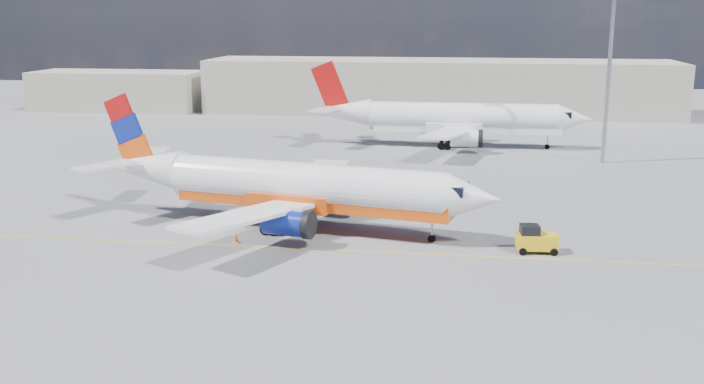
# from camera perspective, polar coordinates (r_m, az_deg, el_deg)

# --- Properties ---
(ground) EXTENTS (240.00, 240.00, 0.00)m
(ground) POSITION_cam_1_polar(r_m,az_deg,el_deg) (48.39, -3.07, -5.24)
(ground) COLOR slate
(ground) RESTS_ON ground
(taxi_line) EXTENTS (70.00, 0.15, 0.01)m
(taxi_line) POSITION_cam_1_polar(r_m,az_deg,el_deg) (51.19, -2.42, -4.19)
(taxi_line) COLOR yellow
(taxi_line) RESTS_ON ground
(terminal_main) EXTENTS (70.00, 14.00, 8.00)m
(terminal_main) POSITION_cam_1_polar(r_m,az_deg,el_deg) (120.64, 6.28, 7.62)
(terminal_main) COLOR #B3AC9A
(terminal_main) RESTS_ON ground
(terminal_annex) EXTENTS (26.00, 10.00, 6.00)m
(terminal_annex) POSITION_cam_1_polar(r_m,az_deg,el_deg) (129.53, -16.65, 7.08)
(terminal_annex) COLOR #B3AC9A
(terminal_annex) RESTS_ON ground
(main_jet) EXTENTS (30.62, 23.60, 9.24)m
(main_jet) POSITION_cam_1_polar(r_m,az_deg,el_deg) (55.45, -4.26, 0.41)
(main_jet) COLOR white
(main_jet) RESTS_ON ground
(second_jet) EXTENTS (31.87, 25.24, 9.67)m
(second_jet) POSITION_cam_1_polar(r_m,az_deg,el_deg) (90.30, 7.41, 5.31)
(second_jet) COLOR white
(second_jet) RESTS_ON ground
(gse_tug) EXTENTS (2.67, 1.80, 1.82)m
(gse_tug) POSITION_cam_1_polar(r_m,az_deg,el_deg) (51.68, 13.21, -3.38)
(gse_tug) COLOR black
(gse_tug) RESTS_ON ground
(traffic_cone) EXTENTS (0.43, 0.43, 0.60)m
(traffic_cone) POSITION_cam_1_polar(r_m,az_deg,el_deg) (53.13, -8.45, -3.36)
(traffic_cone) COLOR white
(traffic_cone) RESTS_ON ground
(floodlight_mast) EXTENTS (1.45, 1.45, 19.81)m
(floodlight_mast) POSITION_cam_1_polar(r_m,az_deg,el_deg) (83.19, 18.31, 10.11)
(floodlight_mast) COLOR #9C9DA4
(floodlight_mast) RESTS_ON ground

